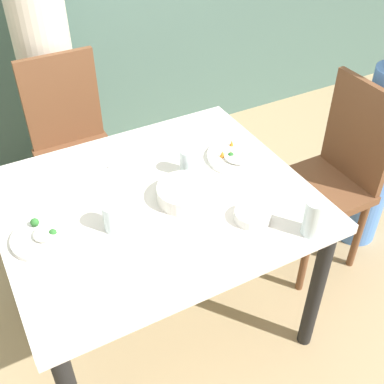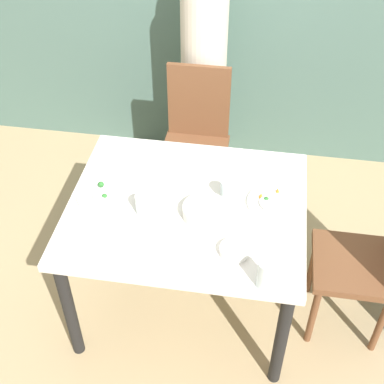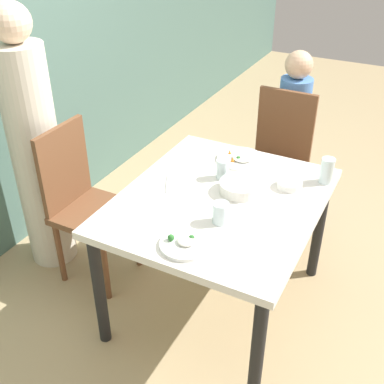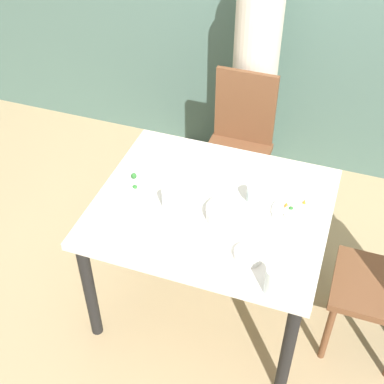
% 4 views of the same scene
% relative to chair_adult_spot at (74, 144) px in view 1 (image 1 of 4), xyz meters
% --- Properties ---
extents(ground_plane, '(10.00, 10.00, 0.00)m').
position_rel_chair_adult_spot_xyz_m(ground_plane, '(0.08, -0.82, -0.51)').
color(ground_plane, tan).
extents(dining_table, '(1.13, 0.95, 0.72)m').
position_rel_chair_adult_spot_xyz_m(dining_table, '(0.08, -0.82, 0.13)').
color(dining_table, silver).
rests_on(dining_table, ground_plane).
extents(chair_adult_spot, '(0.40, 0.40, 0.95)m').
position_rel_chair_adult_spot_xyz_m(chair_adult_spot, '(0.00, 0.00, 0.00)').
color(chair_adult_spot, brown).
rests_on(chair_adult_spot, ground_plane).
extents(chair_child_spot, '(0.40, 0.40, 0.95)m').
position_rel_chair_adult_spot_xyz_m(chair_child_spot, '(0.99, -0.82, 0.00)').
color(chair_child_spot, brown).
rests_on(chair_child_spot, ground_plane).
extents(person_adult, '(0.28, 0.28, 1.57)m').
position_rel_chair_adult_spot_xyz_m(person_adult, '(0.00, 0.31, 0.24)').
color(person_adult, beige).
rests_on(person_adult, ground_plane).
extents(person_child, '(0.22, 0.22, 1.16)m').
position_rel_chair_adult_spot_xyz_m(person_child, '(1.26, -0.82, 0.05)').
color(person_child, '#5184D1').
rests_on(person_child, ground_plane).
extents(bowl_curry, '(0.21, 0.21, 0.06)m').
position_rel_chair_adult_spot_xyz_m(bowl_curry, '(0.18, -0.88, 0.25)').
color(bowl_curry, silver).
rests_on(bowl_curry, dining_table).
extents(plate_rice_adult, '(0.22, 0.22, 0.05)m').
position_rel_chair_adult_spot_xyz_m(plate_rice_adult, '(-0.34, -0.84, 0.23)').
color(plate_rice_adult, white).
rests_on(plate_rice_adult, dining_table).
extents(plate_rice_child, '(0.26, 0.26, 0.05)m').
position_rel_chair_adult_spot_xyz_m(plate_rice_child, '(0.49, -0.76, 0.23)').
color(plate_rice_child, white).
rests_on(plate_rice_child, dining_table).
extents(bowl_rice_small, '(0.13, 0.13, 0.04)m').
position_rel_chair_adult_spot_xyz_m(bowl_rice_small, '(0.33, -1.09, 0.23)').
color(bowl_rice_small, white).
rests_on(bowl_rice_small, dining_table).
extents(glass_water_tall, '(0.07, 0.07, 0.14)m').
position_rel_chair_adult_spot_xyz_m(glass_water_tall, '(0.47, -1.24, 0.28)').
color(glass_water_tall, silver).
rests_on(glass_water_tall, dining_table).
extents(glass_water_short, '(0.08, 0.08, 0.10)m').
position_rel_chair_adult_spot_xyz_m(glass_water_short, '(-0.11, -0.90, 0.27)').
color(glass_water_short, silver).
rests_on(glass_water_short, dining_table).
extents(glass_water_center, '(0.07, 0.07, 0.11)m').
position_rel_chair_adult_spot_xyz_m(glass_water_center, '(0.26, -0.75, 0.27)').
color(glass_water_center, silver).
rests_on(glass_water_center, dining_table).
extents(fork_steel, '(0.17, 0.10, 0.01)m').
position_rel_chair_adult_spot_xyz_m(fork_steel, '(0.08, -0.52, 0.22)').
color(fork_steel, silver).
rests_on(fork_steel, dining_table).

